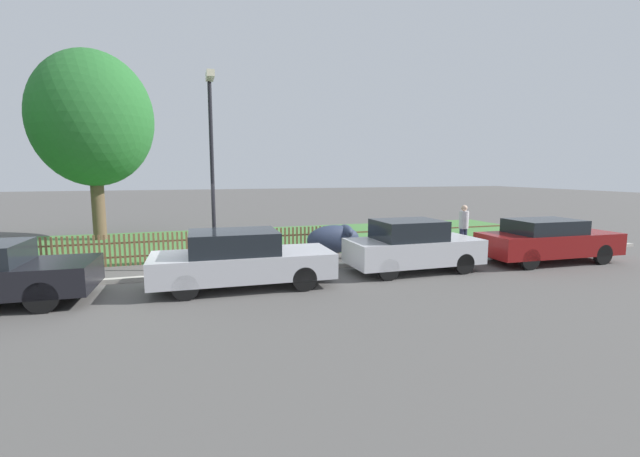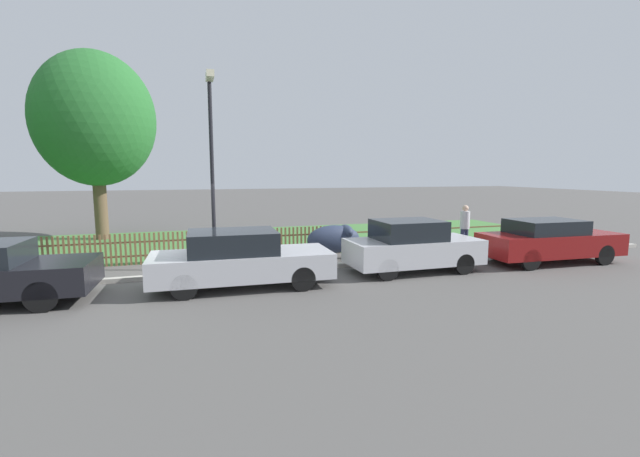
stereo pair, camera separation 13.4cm
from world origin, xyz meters
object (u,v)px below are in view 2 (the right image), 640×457
Objects in this scene: pedestrian_near_fence at (465,225)px; street_lamp at (212,149)px; parked_car_navy_estate at (412,246)px; tree_behind_motorcycle at (95,120)px; covered_motorcycle at (335,239)px; parked_car_black_saloon at (240,259)px; parked_car_red_compact at (549,240)px.

pedestrian_near_fence is 9.20m from street_lamp.
parked_car_navy_estate is 0.49× the size of tree_behind_motorcycle.
tree_behind_motorcycle is 1.41× the size of street_lamp.
covered_motorcycle is 11.45m from tree_behind_motorcycle.
pedestrian_near_fence is (3.44, 2.37, 0.20)m from parked_car_navy_estate.
parked_car_black_saloon is 0.81× the size of street_lamp.
parked_car_red_compact is (4.70, -0.19, -0.03)m from parked_car_navy_estate.
tree_behind_motorcycle is at bearing 148.64° from parked_car_red_compact.
parked_car_black_saloon is at bearing -5.44° from pedestrian_near_fence.
parked_car_red_compact is at bearing -21.32° from covered_motorcycle.
covered_motorcycle is (-6.26, 2.42, -0.03)m from parked_car_red_compact.
street_lamp is at bearing -60.24° from tree_behind_motorcycle.
tree_behind_motorcycle reaches higher than parked_car_navy_estate.
parked_car_navy_estate is 6.28m from street_lamp.
parked_car_red_compact is 2.67× the size of pedestrian_near_fence.
street_lamp is (-3.82, -0.49, 2.79)m from covered_motorcycle.
pedestrian_near_fence is at bearing 117.90° from parked_car_red_compact.
parked_car_red_compact is 6.71m from covered_motorcycle.
covered_motorcycle is at bearing 7.35° from street_lamp.
tree_behind_motorcycle reaches higher than parked_car_red_compact.
pedestrian_near_fence reaches higher than covered_motorcycle.
covered_motorcycle is at bearing -40.65° from tree_behind_motorcycle.
parked_car_black_saloon is 9.60m from parked_car_red_compact.
covered_motorcycle is 1.16× the size of pedestrian_near_fence.
street_lamp is at bearing -172.80° from covered_motorcycle.
parked_car_black_saloon reaches higher than parked_car_red_compact.
parked_car_red_compact is 0.81× the size of street_lamp.
street_lamp reaches higher than parked_car_black_saloon.
parked_car_red_compact is 10.63m from street_lamp.
pedestrian_near_fence is at bearing 4.10° from street_lamp.
parked_car_black_saloon is at bearing -177.98° from parked_car_red_compact.
parked_car_navy_estate is at bearing 4.30° from parked_car_black_saloon.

